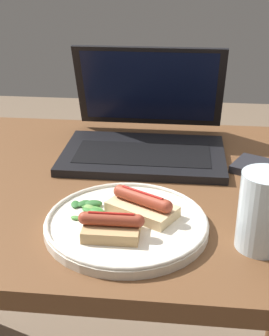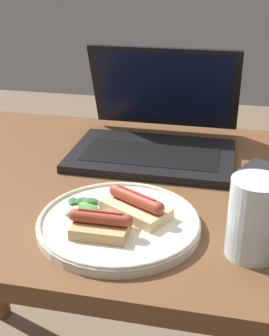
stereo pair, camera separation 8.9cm
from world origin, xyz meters
The scene contains 8 objects.
desk centered at (0.00, 0.00, 0.63)m, with size 1.12×0.74×0.72m.
laptop centered at (0.07, 0.16, 0.77)m, with size 0.37×0.32×0.23m.
plate centered at (0.07, -0.19, 0.73)m, with size 0.28×0.28×0.02m.
sausage_toast_left centered at (0.05, -0.23, 0.75)m, with size 0.11×0.06×0.04m.
sausage_toast_middle centered at (0.10, -0.16, 0.75)m, with size 0.14×0.11×0.05m.
salad_pile centered at (0.00, -0.16, 0.74)m, with size 0.07×0.08×0.01m.
drinking_glass centered at (0.29, -0.22, 0.79)m, with size 0.08×0.08×0.13m.
external_drive centered at (0.33, 0.08, 0.73)m, with size 0.12×0.12×0.02m.
Camera 1 is at (0.16, -0.87, 1.16)m, focal length 50.00 mm.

